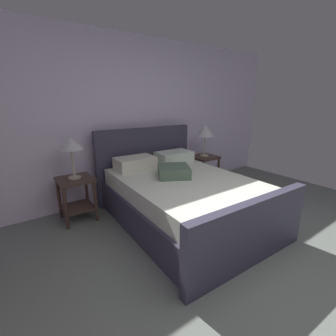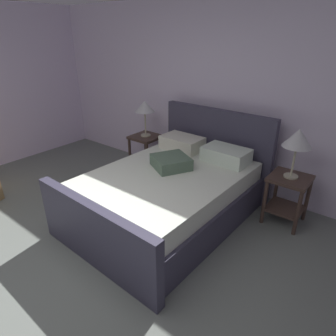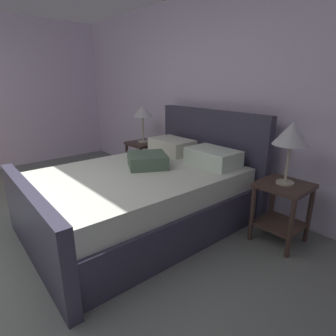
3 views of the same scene
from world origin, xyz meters
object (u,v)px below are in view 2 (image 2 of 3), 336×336
object	(u,v)px
table_lamp_right	(298,139)
nightstand_right	(288,192)
nightstand_left	(146,147)
bed	(170,192)
table_lamp_left	(145,108)

from	to	relation	value
table_lamp_right	nightstand_right	bearing A→B (deg)	-104.04
nightstand_right	nightstand_left	world-z (taller)	same
nightstand_right	nightstand_left	size ratio (longest dim) A/B	1.00
bed	table_lamp_left	distance (m)	1.59
nightstand_left	table_lamp_left	size ratio (longest dim) A/B	1.08
table_lamp_right	table_lamp_left	size ratio (longest dim) A/B	1.03
bed	nightstand_left	distance (m)	1.42
table_lamp_right	table_lamp_left	bearing A→B (deg)	178.21
table_lamp_left	nightstand_right	bearing A→B (deg)	-1.79
table_lamp_left	table_lamp_right	bearing A→B (deg)	-1.79
bed	table_lamp_right	world-z (taller)	same
nightstand_left	table_lamp_right	bearing A→B (deg)	-1.79
nightstand_left	table_lamp_left	xyz separation A→B (m)	(-0.00, 0.00, 0.65)
nightstand_right	table_lamp_left	distance (m)	2.39
nightstand_right	table_lamp_right	distance (m)	0.65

